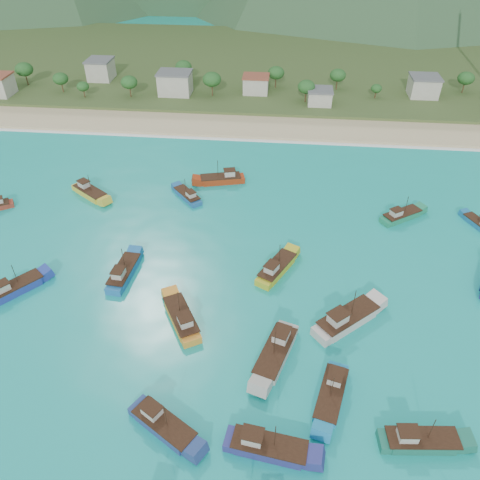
# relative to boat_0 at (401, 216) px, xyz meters

# --- Properties ---
(ground) EXTENTS (600.00, 600.00, 0.00)m
(ground) POSITION_rel_boat_0_xyz_m (-32.02, -33.13, -0.68)
(ground) COLOR #0D9286
(ground) RESTS_ON ground
(beach) EXTENTS (400.00, 18.00, 1.20)m
(beach) POSITION_rel_boat_0_xyz_m (-32.02, 45.87, -0.68)
(beach) COLOR beige
(beach) RESTS_ON ground
(land) EXTENTS (400.00, 110.00, 2.40)m
(land) POSITION_rel_boat_0_xyz_m (-32.02, 106.87, -0.68)
(land) COLOR #385123
(land) RESTS_ON ground
(surf_line) EXTENTS (400.00, 2.50, 0.08)m
(surf_line) POSITION_rel_boat_0_xyz_m (-32.02, 36.37, -0.68)
(surf_line) COLOR white
(surf_line) RESTS_ON ground
(village) EXTENTS (212.22, 30.63, 6.93)m
(village) POSITION_rel_boat_0_xyz_m (-24.24, 69.44, 3.91)
(village) COLOR beige
(village) RESTS_ON ground
(vegetation) EXTENTS (280.43, 26.01, 8.38)m
(vegetation) POSITION_rel_boat_0_xyz_m (-42.16, 69.78, 4.53)
(vegetation) COLOR #235623
(vegetation) RESTS_ON ground
(boat_0) EXTENTS (9.95, 8.04, 5.91)m
(boat_0) POSITION_rel_boat_0_xyz_m (0.00, 0.00, 0.00)
(boat_0) COLOR #197F57
(boat_0) RESTS_ON ground
(boat_3) EXTENTS (4.05, 10.92, 6.32)m
(boat_3) POSITION_rel_boat_0_xyz_m (-55.28, -24.49, 0.07)
(boat_3) COLOR #1C61A2
(boat_3) RESTS_ON ground
(boat_4) EXTENTS (7.17, 12.59, 7.14)m
(boat_4) POSITION_rel_boat_0_xyz_m (-26.12, -40.64, 0.22)
(boat_4) COLOR #B1ACA2
(boat_4) RESTS_ON ground
(boat_6) EXTENTS (10.69, 8.26, 6.28)m
(boat_6) POSITION_rel_boat_0_xyz_m (-40.82, -54.25, 0.07)
(boat_6) COLOR navy
(boat_6) RESTS_ON ground
(boat_9) EXTENTS (9.19, 10.12, 6.25)m
(boat_9) POSITION_rel_boat_0_xyz_m (-73.63, -30.56, 0.06)
(boat_9) COLOR #213798
(boat_9) RESTS_ON ground
(boat_11) EXTENTS (7.92, 8.51, 5.31)m
(boat_11) POSITION_rel_boat_0_xyz_m (-48.48, 3.64, -0.11)
(boat_11) COLOR #1E5892
(boat_11) RESTS_ON ground
(boat_14) EXTENTS (11.42, 4.83, 6.54)m
(boat_14) POSITION_rel_boat_0_xyz_m (-26.62, -56.01, 0.11)
(boat_14) COLOR navy
(boat_14) RESTS_ON ground
(boat_15) EXTENTS (11.45, 5.80, 6.50)m
(boat_15) POSITION_rel_boat_0_xyz_m (-41.47, 11.75, 0.11)
(boat_15) COLOR #9A2F11
(boat_15) RESTS_ON ground
(boat_17) EXTENTS (5.73, 8.32, 4.78)m
(boat_17) POSITION_rel_boat_0_xyz_m (16.21, -1.44, -0.21)
(boat_17) COLOR #166197
(boat_17) RESTS_ON ground
(boat_19) EXTENTS (5.88, 11.25, 6.38)m
(boat_19) POSITION_rel_boat_0_xyz_m (-17.94, -47.28, 0.08)
(boat_19) COLOR #1983BA
(boat_19) RESTS_ON ground
(boat_20) EXTENTS (10.44, 8.74, 6.27)m
(boat_20) POSITION_rel_boat_0_xyz_m (-71.70, 2.62, 0.06)
(boat_20) COLOR gold
(boat_20) RESTS_ON ground
(boat_21) EXTENTS (10.80, 4.03, 6.24)m
(boat_21) POSITION_rel_boat_0_xyz_m (-6.69, -53.17, 0.06)
(boat_21) COLOR #196652
(boat_21) RESTS_ON ground
(boat_22) EXTENTS (12.06, 11.17, 7.51)m
(boat_22) POSITION_rel_boat_0_xyz_m (-14.59, -32.58, 0.29)
(boat_22) COLOR beige
(boat_22) RESTS_ON ground
(boat_25) EXTENTS (7.85, 11.05, 6.38)m
(boat_25) POSITION_rel_boat_0_xyz_m (-26.74, -20.49, 0.09)
(boat_25) COLOR gold
(boat_25) RESTS_ON ground
(boat_27) EXTENTS (8.35, 11.26, 6.56)m
(boat_27) POSITION_rel_boat_0_xyz_m (-42.14, -34.92, 0.12)
(boat_27) COLOR orange
(boat_27) RESTS_ON ground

